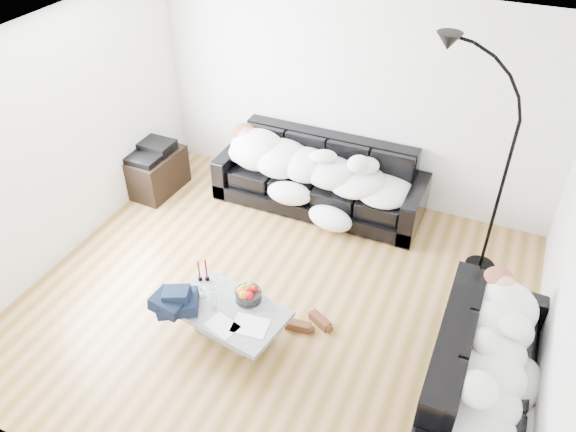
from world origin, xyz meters
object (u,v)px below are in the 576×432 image
at_px(sofa_back, 320,177).
at_px(sleeper_right, 491,353).
at_px(sleeper_back, 319,164).
at_px(av_cabinet, 155,172).
at_px(fruit_bowl, 248,293).
at_px(candle_right, 206,270).
at_px(coffee_table, 229,320).
at_px(sofa_right, 485,371).
at_px(wine_glass_b, 202,290).
at_px(wine_glass_c, 214,303).
at_px(shoes, 308,323).
at_px(stereo, 152,150).
at_px(candle_left, 199,271).
at_px(floor_lamp, 502,184).
at_px(wine_glass_a, 213,290).

bearing_deg(sofa_back, sleeper_right, -43.25).
relative_size(sleeper_back, av_cabinet, 2.83).
distance_m(sofa_back, fruit_bowl, 2.15).
bearing_deg(candle_right, coffee_table, -35.08).
bearing_deg(sofa_right, fruit_bowl, 89.67).
bearing_deg(wine_glass_b, wine_glass_c, -26.79).
height_order(wine_glass_b, wine_glass_c, wine_glass_b).
distance_m(wine_glass_b, shoes, 1.09).
xyz_separation_m(fruit_bowl, av_cabinet, (-2.19, 1.62, -0.14)).
bearing_deg(av_cabinet, sofa_right, -17.08).
height_order(sofa_right, wine_glass_b, sofa_right).
distance_m(av_cabinet, stereo, 0.33).
height_order(candle_left, floor_lamp, floor_lamp).
relative_size(wine_glass_a, wine_glass_b, 0.93).
bearing_deg(candle_right, floor_lamp, 34.41).
height_order(sleeper_back, floor_lamp, floor_lamp).
bearing_deg(av_cabinet, sleeper_back, 16.31).
bearing_deg(sofa_back, sleeper_back, -90.00).
relative_size(sofa_back, shoes, 6.10).
distance_m(shoes, stereo, 3.14).
relative_size(sleeper_right, av_cabinet, 2.18).
height_order(wine_glass_a, wine_glass_b, wine_glass_b).
xyz_separation_m(wine_glass_b, candle_right, (-0.08, 0.22, 0.05)).
bearing_deg(shoes, wine_glass_a, -157.21).
bearing_deg(candle_right, wine_glass_c, -50.09).
bearing_deg(floor_lamp, fruit_bowl, -161.17).
bearing_deg(fruit_bowl, av_cabinet, 143.48).
bearing_deg(sofa_right, av_cabinet, 69.55).
distance_m(wine_glass_a, wine_glass_c, 0.16).
bearing_deg(wine_glass_a, coffee_table, -23.90).
xyz_separation_m(sleeper_back, candle_left, (-0.46, -2.05, -0.20)).
distance_m(sofa_back, coffee_table, 2.35).
bearing_deg(wine_glass_c, sleeper_right, 5.27).
bearing_deg(sofa_back, shoes, -71.51).
distance_m(fruit_bowl, shoes, 0.68).
xyz_separation_m(candle_right, shoes, (1.05, 0.11, -0.41)).
distance_m(sleeper_back, stereo, 2.14).
relative_size(sofa_right, fruit_bowl, 7.58).
bearing_deg(wine_glass_b, floor_lamp, 38.64).
bearing_deg(wine_glass_b, candle_right, 109.60).
xyz_separation_m(wine_glass_c, candle_right, (-0.26, 0.31, 0.05)).
distance_m(candle_left, av_cabinet, 2.27).
bearing_deg(av_cabinet, shoes, -24.29).
bearing_deg(coffee_table, candle_right, 144.92).
bearing_deg(sofa_back, candle_left, -102.34).
height_order(sleeper_right, wine_glass_c, sleeper_right).
xyz_separation_m(shoes, av_cabinet, (-2.74, 1.44, 0.22)).
bearing_deg(candle_right, av_cabinet, 137.51).
bearing_deg(sofa_right, shoes, 83.13).
relative_size(sofa_back, stereo, 5.88).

